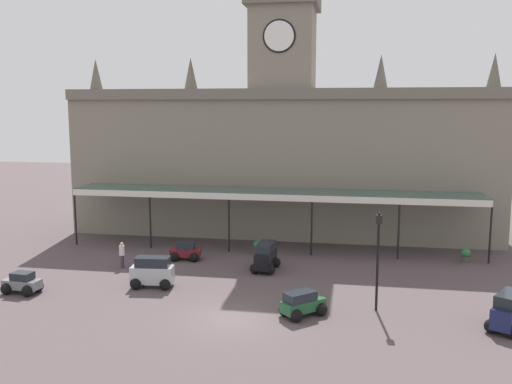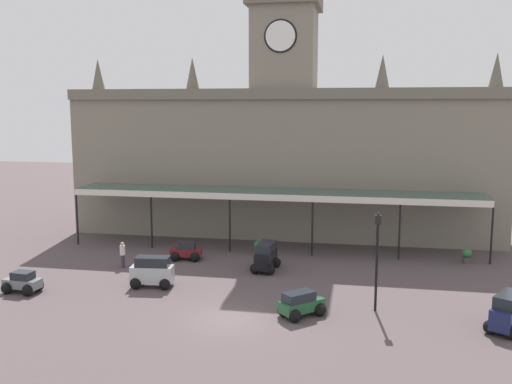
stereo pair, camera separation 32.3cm
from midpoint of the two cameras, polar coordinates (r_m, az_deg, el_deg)
The scene contains 14 objects.
ground_plane at distance 28.09m, azimuth -2.36°, elevation -12.73°, with size 140.00×140.00×0.00m, color #514446.
station_building at distance 45.37m, azimuth 3.05°, elevation 3.87°, with size 33.53×6.52×18.74m.
entrance_canopy at distance 40.25m, azimuth 2.01°, elevation -0.08°, with size 29.41×3.26×4.29m.
car_black_van at distance 35.65m, azimuth 1.26°, elevation -6.69°, with size 1.72×2.47×1.77m.
car_silver_van at distance 33.01m, azimuth -10.19°, elevation -8.09°, with size 2.48×1.76×1.77m.
car_navy_van at distance 28.91m, azimuth 24.46°, elevation -11.20°, with size 2.32×2.59×1.77m.
car_maroon_sedan at distance 38.40m, azimuth -6.84°, elevation -6.10°, with size 2.12×1.64×1.19m.
car_green_estate at distance 28.31m, azimuth 4.94°, elevation -11.36°, with size 2.38×2.36×1.27m.
car_grey_sedan at distance 34.16m, azimuth -22.32°, elevation -8.57°, with size 2.12×1.64×1.19m.
pedestrian_crossing_forecourt at distance 37.24m, azimuth -13.12°, elevation -6.09°, with size 0.34×0.39×1.67m.
victorian_lamppost at distance 28.83m, azimuth 12.49°, elevation -5.82°, with size 0.30×0.30×5.06m.
traffic_cone at distance 32.51m, azimuth 23.83°, elevation -9.79°, with size 0.40×0.40×0.73m, color orange.
planter_forecourt_centre at distance 39.93m, azimuth 20.82°, elevation -6.06°, with size 0.60×0.60×0.96m.
planter_by_canopy at distance 39.50m, azimuth 0.42°, elevation -5.64°, with size 0.60×0.60×0.96m.
Camera 2 is at (6.05, -25.46, 10.24)m, focal length 39.48 mm.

